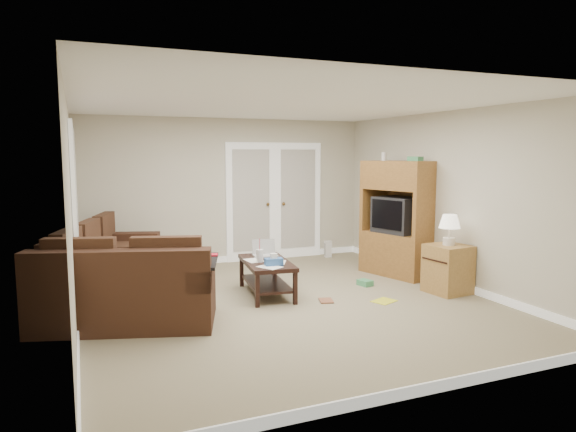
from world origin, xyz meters
name	(u,v)px	position (x,y,z in m)	size (l,w,h in m)	color
floor	(289,303)	(0.00, 0.00, 0.00)	(5.50, 5.50, 0.00)	gray
ceiling	(289,104)	(0.00, 0.00, 2.50)	(5.00, 5.50, 0.02)	white
wall_left	(71,214)	(-2.50, 0.00, 1.25)	(0.02, 5.50, 2.50)	beige
wall_right	(450,199)	(2.50, 0.00, 1.25)	(0.02, 5.50, 2.50)	beige
wall_back	(228,191)	(0.00, 2.75, 1.25)	(5.00, 0.02, 2.50)	beige
wall_front	(428,239)	(0.00, -2.75, 1.25)	(5.00, 0.02, 2.50)	beige
baseboards	(289,299)	(0.00, 0.00, 0.05)	(5.00, 5.50, 0.10)	white
french_doors	(275,202)	(0.85, 2.71, 1.04)	(1.80, 0.05, 2.13)	white
window_left	(74,182)	(-2.46, 1.00, 1.55)	(0.05, 1.92, 1.42)	white
sectional_sofa	(116,279)	(-2.04, 0.67, 0.35)	(2.14, 3.37, 0.91)	#3D2417
coffee_table	(267,276)	(-0.12, 0.49, 0.26)	(0.70, 1.20, 0.78)	black
tv_armoire	(399,218)	(2.20, 0.81, 0.90)	(0.90, 1.24, 1.92)	#92602D
side_cabinet	(448,265)	(2.20, -0.37, 0.39)	(0.56, 0.56, 1.08)	#A77A3D
space_heater	(328,249)	(1.80, 2.45, 0.15)	(0.12, 0.10, 0.30)	silver
floor_magazine	(384,301)	(1.17, -0.40, 0.00)	(0.30, 0.24, 0.01)	yellow
floor_greenbox	(365,283)	(1.36, 0.39, 0.04)	(0.15, 0.20, 0.08)	#469A62
floor_book	(320,301)	(0.39, -0.09, 0.01)	(0.17, 0.23, 0.02)	brown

